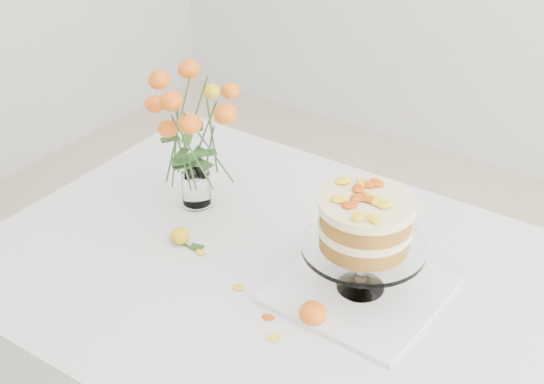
% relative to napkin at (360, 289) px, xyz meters
% --- Properties ---
extents(table, '(1.43, 0.93, 0.76)m').
position_rel_napkin_xyz_m(table, '(-0.09, -0.03, -0.09)').
color(table, tan).
rests_on(table, ground).
extents(napkin, '(0.32, 0.32, 0.01)m').
position_rel_napkin_xyz_m(napkin, '(0.00, 0.00, 0.00)').
color(napkin, white).
rests_on(napkin, table).
extents(cake_stand, '(0.24, 0.24, 0.22)m').
position_rel_napkin_xyz_m(cake_stand, '(-0.00, 0.00, 0.15)').
color(cake_stand, white).
rests_on(cake_stand, napkin).
extents(rose_vase, '(0.30, 0.30, 0.34)m').
position_rel_napkin_xyz_m(rose_vase, '(-0.47, 0.06, 0.20)').
color(rose_vase, white).
rests_on(rose_vase, table).
extents(loose_rose_near, '(0.08, 0.04, 0.04)m').
position_rel_napkin_xyz_m(loose_rose_near, '(-0.41, -0.07, 0.01)').
color(loose_rose_near, yellow).
rests_on(loose_rose_near, table).
extents(loose_rose_far, '(0.10, 0.05, 0.05)m').
position_rel_napkin_xyz_m(loose_rose_far, '(-0.03, -0.13, 0.02)').
color(loose_rose_far, orange).
rests_on(loose_rose_far, table).
extents(stray_petal_a, '(0.03, 0.02, 0.00)m').
position_rel_napkin_xyz_m(stray_petal_a, '(-0.21, -0.13, -0.00)').
color(stray_petal_a, yellow).
rests_on(stray_petal_a, table).
extents(stray_petal_b, '(0.03, 0.02, 0.00)m').
position_rel_napkin_xyz_m(stray_petal_b, '(-0.11, -0.17, -0.00)').
color(stray_petal_b, yellow).
rests_on(stray_petal_b, table).
extents(stray_petal_c, '(0.03, 0.02, 0.00)m').
position_rel_napkin_xyz_m(stray_petal_c, '(-0.07, -0.21, -0.00)').
color(stray_petal_c, yellow).
rests_on(stray_petal_c, table).
extents(stray_petal_d, '(0.03, 0.02, 0.00)m').
position_rel_napkin_xyz_m(stray_petal_d, '(-0.35, -0.08, -0.00)').
color(stray_petal_d, yellow).
rests_on(stray_petal_d, table).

